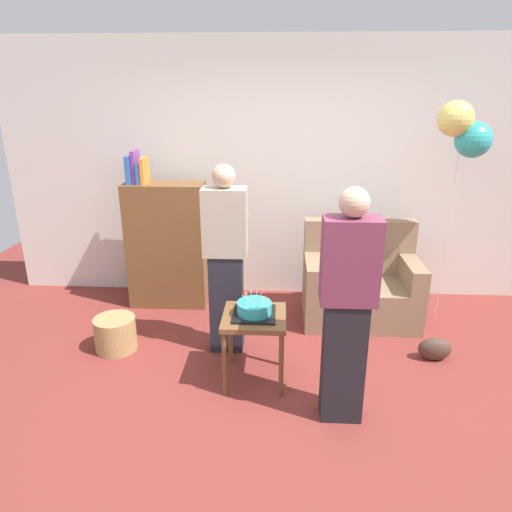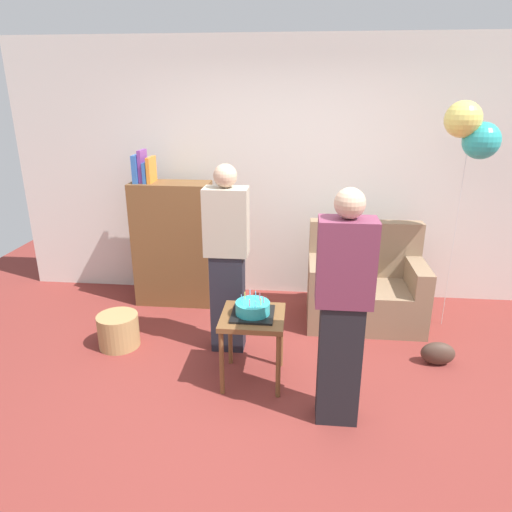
{
  "view_description": "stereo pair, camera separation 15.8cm",
  "coord_description": "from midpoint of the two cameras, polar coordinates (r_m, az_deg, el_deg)",
  "views": [
    {
      "loc": [
        -0.05,
        -2.9,
        2.16
      ],
      "look_at": [
        -0.23,
        0.51,
        0.95
      ],
      "focal_mm": 32.55,
      "sensor_mm": 36.0,
      "label": 1
    },
    {
      "loc": [
        0.11,
        -2.89,
        2.16
      ],
      "look_at": [
        -0.23,
        0.51,
        0.95
      ],
      "focal_mm": 32.55,
      "sensor_mm": 36.0,
      "label": 2
    }
  ],
  "objects": [
    {
      "name": "wicker_basket",
      "position": [
        4.34,
        -15.54,
        -8.83
      ],
      "size": [
        0.36,
        0.36,
        0.3
      ],
      "primitive_type": "cylinder",
      "color": "#A88451",
      "rests_on": "ground_plane"
    },
    {
      "name": "wall_back",
      "position": [
        5.01,
        5.34,
        10.16
      ],
      "size": [
        6.0,
        0.1,
        2.7
      ],
      "primitive_type": "cube",
      "color": "silver",
      "rests_on": "ground_plane"
    },
    {
      "name": "couch",
      "position": [
        4.71,
        14.11,
        -3.82
      ],
      "size": [
        1.1,
        0.7,
        0.96
      ],
      "color": "#8C7054",
      "rests_on": "ground_plane"
    },
    {
      "name": "person_blowing_candles",
      "position": [
        3.89,
        -2.42,
        -0.44
      ],
      "size": [
        0.36,
        0.22,
        1.63
      ],
      "rotation": [
        0.0,
        0.0,
        0.07
      ],
      "color": "#23232D",
      "rests_on": "ground_plane"
    },
    {
      "name": "birthday_cake",
      "position": [
        3.52,
        0.89,
        -6.54
      ],
      "size": [
        0.32,
        0.32,
        0.17
      ],
      "color": "black",
      "rests_on": "side_table"
    },
    {
      "name": "balloon_bunch",
      "position": [
        4.47,
        26.02,
        13.71
      ],
      "size": [
        0.48,
        0.32,
        2.1
      ],
      "color": "silver",
      "rests_on": "ground_plane"
    },
    {
      "name": "bookshelf",
      "position": [
        4.93,
        -9.29,
        1.68
      ],
      "size": [
        0.8,
        0.36,
        1.62
      ],
      "color": "brown",
      "rests_on": "ground_plane"
    },
    {
      "name": "side_table",
      "position": [
        3.58,
        0.87,
        -8.47
      ],
      "size": [
        0.48,
        0.48,
        0.56
      ],
      "color": "brown",
      "rests_on": "ground_plane"
    },
    {
      "name": "person_holding_cake",
      "position": [
        3.07,
        12.05,
        -6.52
      ],
      "size": [
        0.36,
        0.22,
        1.63
      ],
      "rotation": [
        0.0,
        0.0,
        3.18
      ],
      "color": "black",
      "rests_on": "ground_plane"
    },
    {
      "name": "ground_plane",
      "position": [
        3.61,
        4.25,
        -17.27
      ],
      "size": [
        8.0,
        8.0,
        0.0
      ],
      "primitive_type": "plane",
      "color": "maroon"
    },
    {
      "name": "handbag",
      "position": [
        4.26,
        22.46,
        -11.02
      ],
      "size": [
        0.28,
        0.14,
        0.2
      ],
      "primitive_type": "ellipsoid",
      "color": "#473328",
      "rests_on": "ground_plane"
    }
  ]
}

